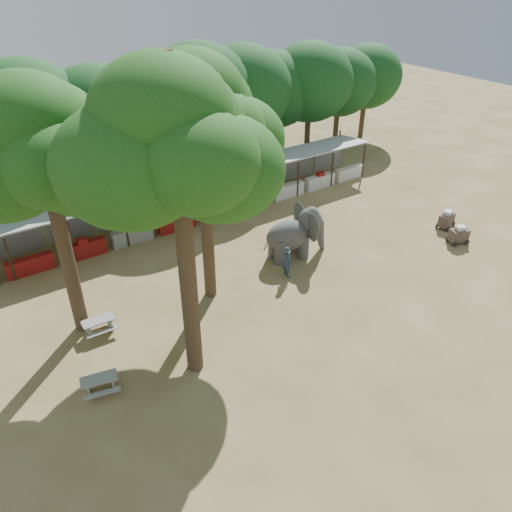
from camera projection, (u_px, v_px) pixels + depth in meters
ground at (340, 338)px, 21.66m from camera, size 100.00×100.00×0.00m
vendor_stalls at (189, 201)px, 30.80m from camera, size 28.00×2.99×2.80m
yard_tree_left at (37, 150)px, 18.07m from camera, size 7.10×6.90×11.02m
yard_tree_center at (170, 146)px, 15.45m from camera, size 7.10×6.90×12.04m
yard_tree_back at (196, 120)px, 20.06m from camera, size 7.10×6.90×11.36m
backdrop_trees at (147, 111)px, 32.18m from camera, size 46.46×5.95×8.33m
elephant at (296, 233)px, 26.83m from camera, size 3.72×2.77×2.78m
handler at (287, 261)px, 25.37m from camera, size 0.50×0.67×1.73m
picnic_table_near at (100, 383)px, 18.82m from camera, size 1.58×1.48×0.68m
picnic_table_far at (99, 324)px, 21.76m from camera, size 1.43×1.29×0.69m
cart_front at (459, 235)px, 28.44m from camera, size 1.29×1.05×1.09m
cart_back at (447, 219)px, 30.05m from camera, size 1.29×1.00×1.12m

